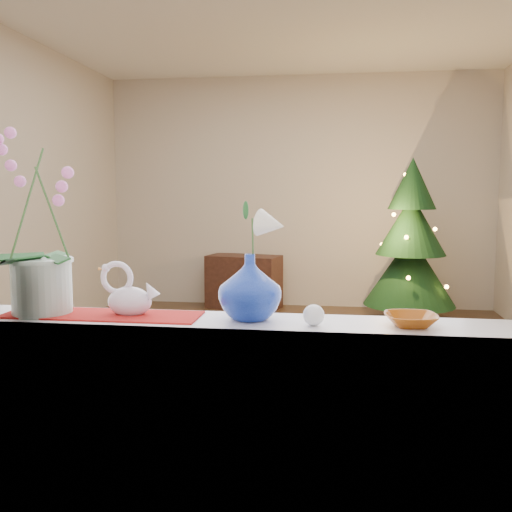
{
  "coord_description": "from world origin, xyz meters",
  "views": [
    {
      "loc": [
        0.43,
        -4.25,
        1.35
      ],
      "look_at": [
        0.04,
        -1.4,
        1.03
      ],
      "focal_mm": 40.0,
      "sensor_mm": 36.0,
      "label": 1
    }
  ],
  "objects_px": {
    "orchid_pot": "(39,222)",
    "blue_vase": "(250,282)",
    "side_table": "(244,282)",
    "paperweight": "(314,315)",
    "swan": "(129,290)",
    "amber_dish": "(411,321)",
    "xmas_tree": "(411,242)"
  },
  "relations": [
    {
      "from": "orchid_pot",
      "to": "blue_vase",
      "type": "relative_size",
      "value": 2.55
    },
    {
      "from": "orchid_pot",
      "to": "blue_vase",
      "type": "xyz_separation_m",
      "value": [
        0.75,
        0.02,
        -0.2
      ]
    },
    {
      "from": "orchid_pot",
      "to": "side_table",
      "type": "bearing_deg",
      "value": 90.18
    },
    {
      "from": "side_table",
      "to": "paperweight",
      "type": "bearing_deg",
      "value": -64.96
    },
    {
      "from": "swan",
      "to": "blue_vase",
      "type": "height_order",
      "value": "blue_vase"
    },
    {
      "from": "orchid_pot",
      "to": "swan",
      "type": "bearing_deg",
      "value": 3.34
    },
    {
      "from": "amber_dish",
      "to": "xmas_tree",
      "type": "bearing_deg",
      "value": 82.78
    },
    {
      "from": "swan",
      "to": "side_table",
      "type": "bearing_deg",
      "value": 75.17
    },
    {
      "from": "blue_vase",
      "to": "xmas_tree",
      "type": "xyz_separation_m",
      "value": [
        1.05,
        4.06,
        -0.2
      ]
    },
    {
      "from": "xmas_tree",
      "to": "side_table",
      "type": "relative_size",
      "value": 2.06
    },
    {
      "from": "orchid_pot",
      "to": "paperweight",
      "type": "distance_m",
      "value": 1.01
    },
    {
      "from": "orchid_pot",
      "to": "paperweight",
      "type": "height_order",
      "value": "orchid_pot"
    },
    {
      "from": "swan",
      "to": "amber_dish",
      "type": "distance_m",
      "value": 0.97
    },
    {
      "from": "orchid_pot",
      "to": "swan",
      "type": "height_order",
      "value": "orchid_pot"
    },
    {
      "from": "amber_dish",
      "to": "side_table",
      "type": "bearing_deg",
      "value": 105.62
    },
    {
      "from": "paperweight",
      "to": "side_table",
      "type": "bearing_deg",
      "value": 101.88
    },
    {
      "from": "paperweight",
      "to": "xmas_tree",
      "type": "bearing_deg",
      "value": 78.6
    },
    {
      "from": "orchid_pot",
      "to": "amber_dish",
      "type": "relative_size",
      "value": 4.59
    },
    {
      "from": "swan",
      "to": "xmas_tree",
      "type": "height_order",
      "value": "xmas_tree"
    },
    {
      "from": "orchid_pot",
      "to": "side_table",
      "type": "relative_size",
      "value": 0.8
    },
    {
      "from": "paperweight",
      "to": "amber_dish",
      "type": "height_order",
      "value": "paperweight"
    },
    {
      "from": "swan",
      "to": "xmas_tree",
      "type": "distance_m",
      "value": 4.33
    },
    {
      "from": "swan",
      "to": "amber_dish",
      "type": "bearing_deg",
      "value": -20.85
    },
    {
      "from": "orchid_pot",
      "to": "side_table",
      "type": "height_order",
      "value": "orchid_pot"
    },
    {
      "from": "side_table",
      "to": "xmas_tree",
      "type": "bearing_deg",
      "value": -3.52
    },
    {
      "from": "swan",
      "to": "side_table",
      "type": "relative_size",
      "value": 0.26
    },
    {
      "from": "swan",
      "to": "paperweight",
      "type": "bearing_deg",
      "value": -24.66
    },
    {
      "from": "side_table",
      "to": "orchid_pot",
      "type": "bearing_deg",
      "value": -76.66
    },
    {
      "from": "orchid_pot",
      "to": "amber_dish",
      "type": "bearing_deg",
      "value": -0.59
    },
    {
      "from": "blue_vase",
      "to": "paperweight",
      "type": "relative_size",
      "value": 3.7
    },
    {
      "from": "amber_dish",
      "to": "xmas_tree",
      "type": "xyz_separation_m",
      "value": [
        0.52,
        4.09,
        -0.09
      ]
    },
    {
      "from": "paperweight",
      "to": "amber_dish",
      "type": "bearing_deg",
      "value": 6.02
    }
  ]
}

